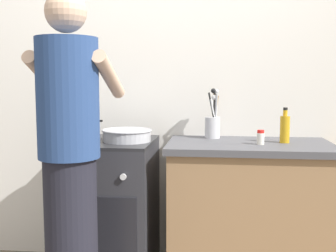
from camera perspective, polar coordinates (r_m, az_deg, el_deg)
The scene contains 9 objects.
back_wall at distance 2.86m, azimuth 3.90°, elevation 5.76°, with size 3.20×0.10×2.50m.
countertop at distance 2.64m, azimuth 11.16°, elevation -11.96°, with size 1.00×0.60×0.90m.
stove_range at distance 2.72m, azimuth -8.49°, elevation -11.42°, with size 0.60×0.62×0.90m.
pot at distance 2.63m, azimuth -11.78°, elevation -0.57°, with size 0.25×0.18×0.13m.
mixing_bowl at distance 2.56m, azimuth -5.77°, elevation -1.21°, with size 0.31×0.31×0.07m.
utensil_crock at distance 2.70m, azimuth 6.29°, elevation 0.50°, with size 0.10×0.10×0.33m.
spice_bottle at distance 2.48m, azimuth 12.82°, elevation -1.57°, with size 0.04×0.04×0.09m.
oil_bottle at distance 2.58m, azimuth 16.02°, elevation -0.32°, with size 0.06×0.06×0.22m.
person at distance 2.07m, azimuth -13.53°, elevation -5.38°, with size 0.41×0.50×1.70m.
Camera 1 is at (0.34, -2.35, 1.27)m, focal length 43.59 mm.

